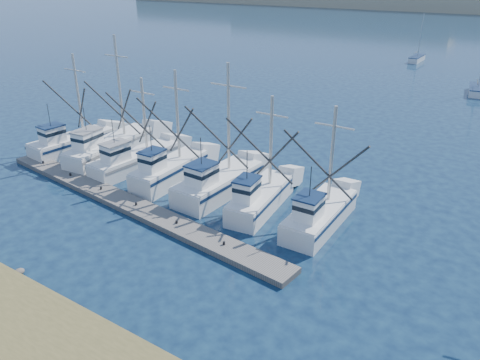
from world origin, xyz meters
name	(u,v)px	position (x,y,z in m)	size (l,w,h in m)	color
ground	(177,287)	(0.00, 0.00, 0.00)	(500.00, 500.00, 0.00)	#0B1932
floating_dock	(127,203)	(-8.90, 5.20, 0.18)	(27.62, 1.84, 0.37)	slate
trawler_fleet	(166,168)	(-9.56, 10.13, 0.96)	(27.15, 9.68, 10.29)	silver
sailboat_near	(477,90)	(6.59, 53.73, 0.49)	(2.71, 6.02, 8.10)	silver
sailboat_far	(417,59)	(-6.16, 73.58, 0.50)	(1.59, 5.73, 8.10)	silver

